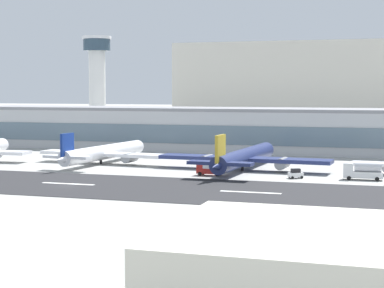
# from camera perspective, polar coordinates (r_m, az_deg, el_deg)

# --- Properties ---
(ground_plane) EXTENTS (1400.00, 1400.00, 0.00)m
(ground_plane) POSITION_cam_1_polar(r_m,az_deg,el_deg) (141.32, -10.46, -3.49)
(ground_plane) COLOR #9E9E99
(runway_strip) EXTENTS (800.00, 32.28, 0.08)m
(runway_strip) POSITION_cam_1_polar(r_m,az_deg,el_deg) (142.99, -10.11, -3.38)
(runway_strip) COLOR #262628
(runway_strip) RESTS_ON ground_plane
(runway_centreline_dash_4) EXTENTS (12.00, 1.20, 0.01)m
(runway_centreline_dash_4) POSITION_cam_1_polar(r_m,az_deg,el_deg) (143.47, -10.48, -3.34)
(runway_centreline_dash_4) COLOR white
(runway_centreline_dash_4) RESTS_ON runway_strip
(runway_centreline_dash_5) EXTENTS (12.00, 1.20, 0.01)m
(runway_centreline_dash_5) POSITION_cam_1_polar(r_m,az_deg,el_deg) (130.03, 4.99, -4.10)
(runway_centreline_dash_5) COLOR white
(runway_centreline_dash_5) RESTS_ON runway_strip
(terminal_building) EXTENTS (168.18, 23.39, 13.89)m
(terminal_building) POSITION_cam_1_polar(r_m,az_deg,el_deg) (218.60, 2.19, 1.28)
(terminal_building) COLOR #B7BABC
(terminal_building) RESTS_ON ground_plane
(control_tower) EXTENTS (11.74, 11.74, 41.21)m
(control_tower) POSITION_cam_1_polar(r_m,az_deg,el_deg) (274.57, -8.07, 5.52)
(control_tower) COLOR silver
(control_tower) RESTS_ON ground_plane
(distant_hotel_block) EXTENTS (135.44, 28.38, 40.87)m
(distant_hotel_block) POSITION_cam_1_polar(r_m,az_deg,el_deg) (305.94, 11.30, 4.69)
(distant_hotel_block) COLOR beige
(distant_hotel_block) RESTS_ON ground_plane
(airliner_navy_tail_gate_1) EXTENTS (36.85, 43.96, 9.18)m
(airliner_navy_tail_gate_1) POSITION_cam_1_polar(r_m,az_deg,el_deg) (180.38, -7.73, -0.76)
(airliner_navy_tail_gate_1) COLOR white
(airliner_navy_tail_gate_1) RESTS_ON ground_plane
(airliner_gold_tail_gate_2) EXTENTS (43.37, 47.63, 9.94)m
(airliner_gold_tail_gate_2) POSITION_cam_1_polar(r_m,az_deg,el_deg) (164.16, 4.33, -1.19)
(airliner_gold_tail_gate_2) COLOR navy
(airliner_gold_tail_gate_2) RESTS_ON ground_plane
(service_fuel_truck_0) EXTENTS (8.56, 3.04, 3.95)m
(service_fuel_truck_0) POSITION_cam_1_polar(r_m,az_deg,el_deg) (152.08, 14.34, -2.22)
(service_fuel_truck_0) COLOR white
(service_fuel_truck_0) RESTS_ON ground_plane
(service_box_truck_1) EXTENTS (6.09, 2.87, 3.25)m
(service_box_truck_1) POSITION_cam_1_polar(r_m,az_deg,el_deg) (154.99, 1.54, -2.03)
(service_box_truck_1) COLOR #B2231E
(service_box_truck_1) RESTS_ON ground_plane
(service_baggage_tug_2) EXTENTS (3.55, 3.13, 2.20)m
(service_baggage_tug_2) POSITION_cam_1_polar(r_m,az_deg,el_deg) (151.80, 8.80, -2.51)
(service_baggage_tug_2) COLOR white
(service_baggage_tug_2) RESTS_ON ground_plane
(foreground_hangar) EXTENTS (33.77, 23.41, 7.62)m
(foreground_hangar) POSITION_cam_1_polar(r_m,az_deg,el_deg) (60.94, 13.93, -10.77)
(foreground_hangar) COLOR beige
(foreground_hangar) RESTS_ON ground_plane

